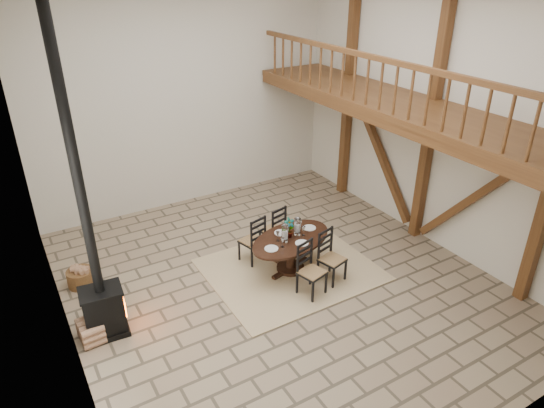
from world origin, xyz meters
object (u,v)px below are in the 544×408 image
dining_table (291,252)px  log_stack (91,331)px  wood_stove (97,273)px  log_basket (81,277)px

dining_table → log_stack: size_ratio=4.30×
wood_stove → log_basket: wood_stove is taller
wood_stove → log_basket: size_ratio=10.74×
log_basket → log_stack: size_ratio=0.97×
dining_table → log_basket: size_ratio=4.45×
wood_stove → log_basket: bearing=99.0°
wood_stove → log_stack: (-0.25, -0.04, -0.96)m
wood_stove → log_stack: size_ratio=10.37×
log_stack → log_basket: bearing=84.3°
log_stack → dining_table: bearing=0.4°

